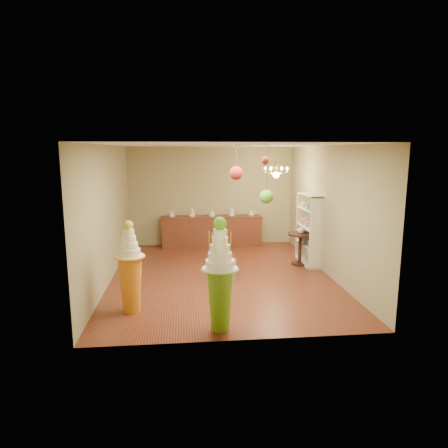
{
  "coord_description": "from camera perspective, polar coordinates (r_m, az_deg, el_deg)",
  "views": [
    {
      "loc": [
        -0.84,
        -8.92,
        2.88
      ],
      "look_at": [
        0.07,
        0.0,
        1.23
      ],
      "focal_mm": 32.0,
      "sensor_mm": 36.0,
      "label": 1
    }
  ],
  "objects": [
    {
      "name": "floor",
      "position": [
        9.41,
        -0.44,
        -7.36
      ],
      "size": [
        6.5,
        6.5,
        0.0
      ],
      "primitive_type": "plane",
      "color": "#5C2819",
      "rests_on": "ground"
    },
    {
      "name": "shelving_unit",
      "position": [
        10.42,
        12.04,
        -0.72
      ],
      "size": [
        0.33,
        1.2,
        1.8
      ],
      "color": "beige",
      "rests_on": "floor"
    },
    {
      "name": "burlap_riser",
      "position": [
        9.16,
        0.22,
        -6.48
      ],
      "size": [
        0.49,
        0.49,
        0.43
      ],
      "primitive_type": "cube",
      "rotation": [
        0.0,
        0.0,
        -0.06
      ],
      "color": "olive",
      "rests_on": "floor"
    },
    {
      "name": "pedestal_green",
      "position": [
        6.45,
        -0.58,
        -8.64
      ],
      "size": [
        0.75,
        0.75,
        1.87
      ],
      "rotation": [
        0.0,
        0.0,
        0.43
      ],
      "color": "#73B428",
      "rests_on": "floor"
    },
    {
      "name": "ceiling",
      "position": [
        8.96,
        -0.47,
        11.22
      ],
      "size": [
        6.5,
        6.5,
        0.0
      ],
      "primitive_type": "plane",
      "rotation": [
        3.14,
        0.0,
        0.0
      ],
      "color": "white",
      "rests_on": "ground"
    },
    {
      "name": "wall_right",
      "position": [
        9.62,
        14.54,
        1.87
      ],
      "size": [
        0.04,
        6.5,
        3.0
      ],
      "primitive_type": "cube",
      "color": "#959469",
      "rests_on": "ground"
    },
    {
      "name": "sideboard",
      "position": [
        12.16,
        -1.76,
        -0.94
      ],
      "size": [
        3.04,
        0.54,
        1.16
      ],
      "color": "#5D2D1D",
      "rests_on": "floor"
    },
    {
      "name": "pom_red_left",
      "position": [
        7.25,
        1.74,
        7.29
      ],
      "size": [
        0.25,
        0.25,
        0.64
      ],
      "color": "#40342E",
      "rests_on": "ceiling"
    },
    {
      "name": "wall_left",
      "position": [
        9.18,
        -16.19,
        1.39
      ],
      "size": [
        0.04,
        6.5,
        3.0
      ],
      "primitive_type": "cube",
      "color": "#959469",
      "rests_on": "ground"
    },
    {
      "name": "wall_back",
      "position": [
        12.28,
        -1.88,
        4.0
      ],
      "size": [
        5.0,
        0.04,
        3.0
      ],
      "primitive_type": "cube",
      "color": "#959469",
      "rests_on": "ground"
    },
    {
      "name": "pom_green_mid",
      "position": [
        7.87,
        6.08,
        3.92
      ],
      "size": [
        0.27,
        0.27,
        1.15
      ],
      "color": "#40342E",
      "rests_on": "ceiling"
    },
    {
      "name": "pedestal_orange",
      "position": [
        7.39,
        -13.22,
        -7.23
      ],
      "size": [
        0.56,
        0.56,
        1.68
      ],
      "rotation": [
        0.0,
        0.0,
        0.09
      ],
      "color": "orange",
      "rests_on": "floor"
    },
    {
      "name": "round_table",
      "position": [
        10.36,
        10.82,
        -2.87
      ],
      "size": [
        0.71,
        0.71,
        0.81
      ],
      "rotation": [
        0.0,
        0.0,
        -0.13
      ],
      "color": "black",
      "rests_on": "floor"
    },
    {
      "name": "pom_red_right",
      "position": [
        6.7,
        5.89,
        9.0
      ],
      "size": [
        0.13,
        0.13,
        0.35
      ],
      "color": "#40342E",
      "rests_on": "ceiling"
    },
    {
      "name": "chandelier",
      "position": [
        10.7,
        7.46,
        7.27
      ],
      "size": [
        0.79,
        0.79,
        0.85
      ],
      "rotation": [
        0.0,
        0.0,
        -0.24
      ],
      "color": "gold",
      "rests_on": "ceiling"
    },
    {
      "name": "vase",
      "position": [
        10.28,
        10.89,
        -0.78
      ],
      "size": [
        0.2,
        0.2,
        0.19
      ],
      "primitive_type": "imported",
      "rotation": [
        0.0,
        0.0,
        -0.06
      ],
      "color": "beige",
      "rests_on": "round_table"
    },
    {
      "name": "wall_front",
      "position": [
        5.9,
        2.5,
        -3.1
      ],
      "size": [
        5.0,
        0.04,
        3.0
      ],
      "primitive_type": "cube",
      "color": "#959469",
      "rests_on": "ground"
    }
  ]
}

